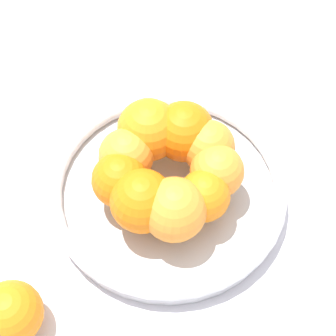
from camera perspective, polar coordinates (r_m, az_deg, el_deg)
The scene contains 4 objects.
ground_plane at distance 0.77m, azimuth 0.00°, elevation -2.98°, with size 4.00×4.00×0.00m, color silver.
fruit_bowl at distance 0.75m, azimuth 0.00°, elevation -2.30°, with size 0.32×0.32×0.03m.
orange_pile at distance 0.71m, azimuth -0.14°, elevation 0.22°, with size 0.20×0.19×0.08m.
stray_orange at distance 0.68m, azimuth -15.67°, elevation -13.99°, with size 0.07×0.07×0.07m, color orange.
Camera 1 is at (0.37, 0.14, 0.66)m, focal length 60.00 mm.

